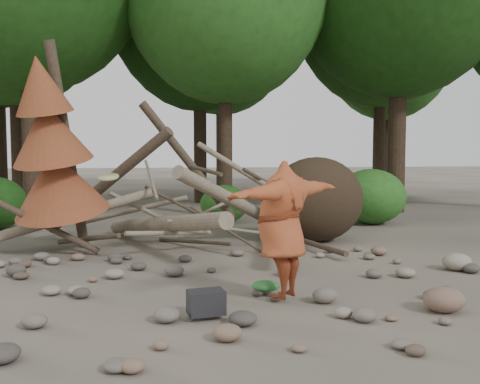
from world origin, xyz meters
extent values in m
plane|color=#514C44|center=(0.00, 0.00, 0.00)|extent=(120.00, 120.00, 0.00)
ellipsoid|color=#332619|center=(2.60, 4.30, 0.99)|extent=(2.20, 1.87, 1.98)
cylinder|color=gray|center=(-1.00, 3.70, 0.55)|extent=(2.61, 5.11, 1.08)
cylinder|color=gray|center=(0.80, 4.20, 0.90)|extent=(3.18, 3.71, 1.90)
cylinder|color=brown|center=(-2.20, 4.60, 1.40)|extent=(3.08, 1.91, 2.49)
cylinder|color=gray|center=(1.60, 3.50, 0.35)|extent=(1.13, 4.98, 0.43)
cylinder|color=brown|center=(-0.30, 4.80, 1.80)|extent=(2.39, 1.03, 2.89)
cylinder|color=gray|center=(-3.00, 4.00, 0.70)|extent=(3.71, 0.86, 1.20)
cylinder|color=#4C3F30|center=(-2.50, 3.50, 0.30)|extent=(1.52, 1.70, 0.49)
cylinder|color=gray|center=(0.20, 4.40, 0.80)|extent=(1.57, 0.85, 0.69)
cylinder|color=#4C3F30|center=(1.80, 4.90, 1.20)|extent=(1.92, 1.25, 1.10)
cylinder|color=gray|center=(-1.20, 4.20, 1.50)|extent=(0.37, 1.42, 0.85)
cylinder|color=#4C3F30|center=(2.20, 3.20, 0.15)|extent=(0.79, 2.54, 0.12)
cylinder|color=gray|center=(-0.80, 3.10, 0.45)|extent=(1.78, 1.11, 0.29)
cylinder|color=#4C3F30|center=(-2.90, 3.80, 2.20)|extent=(0.67, 1.13, 4.35)
cone|color=brown|center=(-3.06, 3.49, 1.50)|extent=(2.06, 2.13, 1.86)
cone|color=brown|center=(-3.16, 3.28, 2.50)|extent=(1.71, 1.78, 1.65)
cone|color=brown|center=(-3.26, 3.09, 3.40)|extent=(1.23, 1.30, 1.41)
cylinder|color=#38281C|center=(-5.00, 9.50, 4.48)|extent=(0.56, 0.56, 8.96)
cylinder|color=#38281C|center=(1.00, 9.20, 3.57)|extent=(0.44, 0.44, 7.14)
cylinder|color=#38281C|center=(7.00, 9.80, 4.72)|extent=(0.60, 0.60, 9.45)
cylinder|color=#38281C|center=(-6.50, 13.50, 3.78)|extent=(0.42, 0.42, 7.56)
cylinder|color=#38281C|center=(0.50, 14.20, 4.27)|extent=(0.52, 0.52, 8.54)
cylinder|color=#38281C|center=(8.00, 13.80, 4.06)|extent=(0.50, 0.50, 8.12)
cylinder|color=#38281C|center=(2.00, 20.50, 4.38)|extent=(0.54, 0.54, 8.75)
ellipsoid|color=#2D6A21|center=(2.00, 20.50, 9.00)|extent=(8.00, 8.00, 10.00)
cylinder|color=#38281C|center=(11.00, 20.00, 3.92)|extent=(0.46, 0.46, 7.84)
ellipsoid|color=#245A1A|center=(11.00, 20.00, 8.06)|extent=(7.17, 7.17, 8.60)
ellipsoid|color=#245A1A|center=(0.80, 7.80, 0.56)|extent=(1.40, 1.40, 1.12)
ellipsoid|color=#2D6A21|center=(5.00, 7.00, 0.80)|extent=(2.00, 2.00, 1.60)
imported|color=#9F4523|center=(0.73, -0.55, 1.04)|extent=(2.20, 2.01, 1.91)
cylinder|color=tan|center=(-1.57, -0.89, 1.79)|extent=(0.33, 0.32, 0.12)
cube|color=black|center=(-0.37, -1.14, 0.15)|extent=(0.50, 0.38, 0.30)
ellipsoid|color=#2D7132|center=(0.59, -0.12, 0.08)|extent=(0.42, 0.35, 0.16)
ellipsoid|color=#A3571C|center=(-0.22, -0.31, 0.05)|extent=(0.30, 0.24, 0.11)
ellipsoid|color=#7D604E|center=(2.76, -1.28, 0.17)|extent=(0.55, 0.50, 0.33)
ellipsoid|color=gray|center=(4.25, 1.00, 0.15)|extent=(0.51, 0.46, 0.31)
camera|label=1|loc=(-0.84, -7.77, 2.12)|focal=40.00mm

